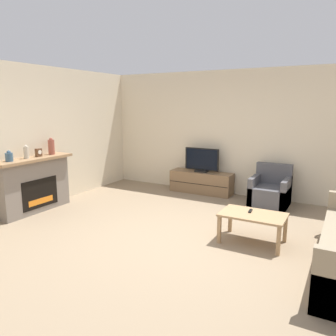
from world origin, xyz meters
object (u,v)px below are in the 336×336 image
mantel_vase_left (9,157)px  tv_stand (201,182)px  fireplace (34,184)px  mantel_vase_centre_left (26,152)px  remote (250,211)px  mantel_vase_right (51,147)px  armchair (270,192)px  tv (202,161)px  coffee_table (253,218)px  mantel_clock (39,153)px

mantel_vase_left → tv_stand: bearing=55.5°
fireplace → mantel_vase_centre_left: size_ratio=6.16×
tv_stand → remote: size_ratio=9.23×
mantel_vase_left → mantel_vase_right: (0.00, 0.91, 0.07)m
tv_stand → remote: (1.67, -2.08, 0.20)m
mantel_vase_centre_left → armchair: mantel_vase_centre_left is taller
fireplace → tv: (2.20, 2.72, 0.21)m
fireplace → tv: tv is taller
armchair → coffee_table: bearing=-85.2°
armchair → mantel_vase_right: bearing=-151.6°
armchair → mantel_vase_left: bearing=-142.0°
mantel_clock → mantel_vase_centre_left: bearing=-90.2°
armchair → coffee_table: (0.16, -1.92, 0.10)m
fireplace → tv_stand: 3.51m
remote → armchair: bearing=87.3°
mantel_vase_left → armchair: (3.76, 2.94, -0.83)m
mantel_vase_left → tv_stand: 3.95m
mantel_vase_centre_left → remote: size_ratio=1.61×
mantel_clock → tv: mantel_clock is taller
mantel_clock → tv_stand: size_ratio=0.11×
mantel_vase_left → remote: (3.86, 1.09, -0.66)m
mantel_clock → mantel_vase_right: bearing=90.1°
tv_stand → fireplace: bearing=-128.9°
tv → armchair: size_ratio=0.99×
mantel_clock → coffee_table: size_ratio=0.17×
mantel_vase_left → tv_stand: (2.18, 3.18, -0.86)m
mantel_clock → tv_stand: bearing=49.7°
armchair → coffee_table: 1.93m
armchair → remote: 1.85m
mantel_clock → armchair: bearing=31.8°
tv → coffee_table: tv is taller
mantel_vase_left → coffee_table: bearing=14.5°
tv_stand → armchair: (1.57, -0.24, 0.03)m
fireplace → mantel_vase_centre_left: 0.62m
fireplace → armchair: 4.52m
mantel_vase_left → mantel_vase_right: 0.91m
mantel_clock → tv: bearing=49.7°
mantel_vase_centre_left → mantel_clock: (0.00, 0.27, -0.04)m
mantel_vase_left → armchair: mantel_vase_left is taller
tv_stand → armchair: 1.59m
mantel_vase_left → tv: size_ratio=0.24×
armchair → tv_stand: bearing=171.4°
armchair → remote: bearing=-86.9°
mantel_clock → fireplace: bearing=-96.5°
tv_stand → tv: size_ratio=1.78×
fireplace → mantel_vase_right: (0.02, 0.46, 0.65)m
fireplace → remote: size_ratio=9.90×
mantel_vase_left → armchair: 4.84m
coffee_table → remote: remote is taller
mantel_vase_left → coffee_table: size_ratio=0.21×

